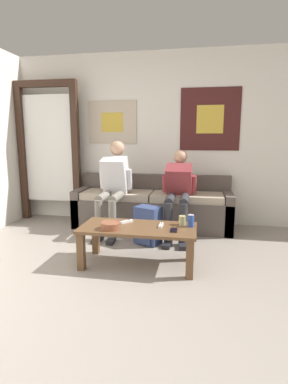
{
  "coord_description": "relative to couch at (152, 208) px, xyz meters",
  "views": [
    {
      "loc": [
        0.93,
        -2.02,
        1.3
      ],
      "look_at": [
        0.31,
        1.37,
        0.68
      ],
      "focal_mm": 28.0,
      "sensor_mm": 36.0,
      "label": 1
    }
  ],
  "objects": [
    {
      "name": "wall_back",
      "position": [
        -0.28,
        0.34,
        0.99
      ],
      "size": [
        10.0,
        0.07,
        2.55
      ],
      "color": "white",
      "rests_on": "ground_plane"
    },
    {
      "name": "backpack",
      "position": [
        0.06,
        -0.74,
        -0.06
      ],
      "size": [
        0.36,
        0.32,
        0.47
      ],
      "color": "navy",
      "rests_on": "ground_plane"
    },
    {
      "name": "ground_plane",
      "position": [
        -0.28,
        -2.23,
        -0.29
      ],
      "size": [
        18.0,
        18.0,
        0.0
      ],
      "primitive_type": "plane",
      "color": "gray"
    },
    {
      "name": "person_seated_adult",
      "position": [
        -0.49,
        -0.32,
        0.4
      ],
      "size": [
        0.47,
        0.91,
        1.25
      ],
      "color": "gray",
      "rests_on": "ground_plane"
    },
    {
      "name": "game_controller_near_right",
      "position": [
        0.29,
        -1.34,
        0.14
      ],
      "size": [
        0.04,
        0.15,
        0.03
      ],
      "color": "white",
      "rests_on": "coffee_table"
    },
    {
      "name": "person_seated_teen",
      "position": [
        0.4,
        -0.33,
        0.35
      ],
      "size": [
        0.47,
        0.98,
        1.13
      ],
      "color": "#2D2D33",
      "rests_on": "ground_plane"
    },
    {
      "name": "ceramic_bowl",
      "position": [
        -0.19,
        -1.5,
        0.17
      ],
      "size": [
        0.19,
        0.19,
        0.07
      ],
      "color": "brown",
      "rests_on": "coffee_table"
    },
    {
      "name": "couch",
      "position": [
        0.0,
        0.0,
        0.0
      ],
      "size": [
        2.26,
        0.67,
        0.75
      ],
      "color": "#564C47",
      "rests_on": "ground_plane"
    },
    {
      "name": "game_controller_near_left",
      "position": [
        -0.08,
        -1.26,
        0.14
      ],
      "size": [
        0.12,
        0.13,
        0.03
      ],
      "color": "white",
      "rests_on": "coffee_table"
    },
    {
      "name": "pillar_candle",
      "position": [
        0.5,
        -1.23,
        0.17
      ],
      "size": [
        0.07,
        0.07,
        0.11
      ],
      "color": "tan",
      "rests_on": "coffee_table"
    },
    {
      "name": "cell_phone",
      "position": [
        0.43,
        -1.44,
        0.13
      ],
      "size": [
        0.07,
        0.14,
        0.01
      ],
      "color": "black",
      "rests_on": "coffee_table"
    },
    {
      "name": "door_frame",
      "position": [
        -1.66,
        0.13,
        0.91
      ],
      "size": [
        1.0,
        0.1,
        2.15
      ],
      "color": "#382319",
      "rests_on": "ground_plane"
    },
    {
      "name": "coffee_table",
      "position": [
        0.06,
        -1.38,
        0.05
      ],
      "size": [
        1.18,
        0.54,
        0.41
      ],
      "color": "brown",
      "rests_on": "ground_plane"
    },
    {
      "name": "drink_can_blue",
      "position": [
        0.59,
        -1.28,
        0.19
      ],
      "size": [
        0.07,
        0.07,
        0.12
      ],
      "color": "#28479E",
      "rests_on": "coffee_table"
    }
  ]
}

